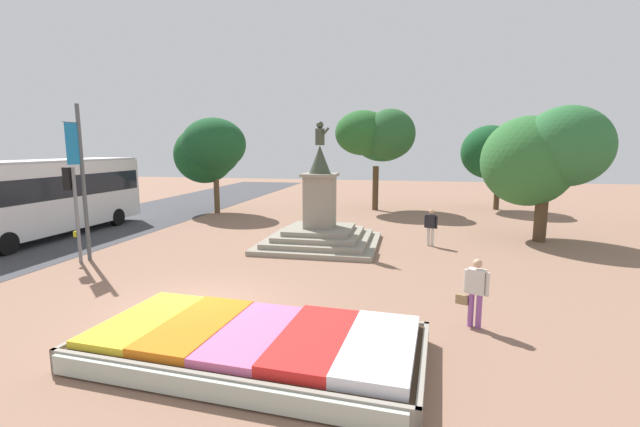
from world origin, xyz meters
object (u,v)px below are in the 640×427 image
(flower_planter, at_px, (255,344))
(pedestrian_near_planter, at_px, (431,225))
(traffic_light_mid_block, at_px, (72,197))
(pedestrian_with_handbag, at_px, (475,289))
(city_bus, at_px, (41,194))
(banner_pole, at_px, (82,179))
(statue_monument, at_px, (320,225))

(flower_planter, height_order, pedestrian_near_planter, pedestrian_near_planter)
(traffic_light_mid_block, xyz_separation_m, pedestrian_with_handbag, (13.17, -2.96, -1.45))
(city_bus, relative_size, pedestrian_with_handbag, 6.55)
(banner_pole, height_order, city_bus, banner_pole)
(banner_pole, xyz_separation_m, pedestrian_with_handbag, (13.03, -3.32, -2.09))
(flower_planter, height_order, pedestrian_with_handbag, pedestrian_with_handbag)
(banner_pole, bearing_deg, city_bus, 148.34)
(pedestrian_with_handbag, height_order, pedestrian_near_planter, pedestrian_with_handbag)
(city_bus, height_order, pedestrian_with_handbag, city_bus)
(pedestrian_near_planter, bearing_deg, city_bus, -173.46)
(flower_planter, bearing_deg, city_bus, 147.02)
(pedestrian_with_handbag, bearing_deg, flower_planter, -151.33)
(flower_planter, bearing_deg, traffic_light_mid_block, 148.43)
(statue_monument, distance_m, banner_pole, 9.11)
(banner_pole, bearing_deg, traffic_light_mid_block, -111.42)
(city_bus, distance_m, pedestrian_with_handbag, 18.89)
(flower_planter, bearing_deg, pedestrian_with_handbag, 28.67)
(statue_monument, distance_m, city_bus, 12.72)
(statue_monument, distance_m, pedestrian_with_handbag, 9.05)
(flower_planter, xyz_separation_m, pedestrian_with_handbag, (4.42, 2.42, 0.63))
(flower_planter, distance_m, pedestrian_with_handbag, 5.08)
(traffic_light_mid_block, relative_size, pedestrian_with_handbag, 2.10)
(traffic_light_mid_block, bearing_deg, city_bus, 144.46)
(banner_pole, bearing_deg, flower_planter, -33.70)
(pedestrian_with_handbag, bearing_deg, pedestrian_near_planter, 94.24)
(pedestrian_with_handbag, bearing_deg, city_bus, 160.62)
(pedestrian_near_planter, bearing_deg, traffic_light_mid_block, -157.24)
(traffic_light_mid_block, height_order, pedestrian_near_planter, traffic_light_mid_block)
(flower_planter, height_order, statue_monument, statue_monument)
(statue_monument, height_order, pedestrian_near_planter, statue_monument)
(city_bus, bearing_deg, pedestrian_with_handbag, -19.38)
(pedestrian_near_planter, bearing_deg, pedestrian_with_handbag, -85.76)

